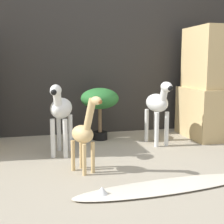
# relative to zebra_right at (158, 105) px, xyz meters

# --- Properties ---
(ground_plane) EXTENTS (14.00, 14.00, 0.00)m
(ground_plane) POSITION_rel_zebra_right_xyz_m (-0.60, -0.94, -0.42)
(ground_plane) COLOR #9E937F
(wall_back) EXTENTS (6.40, 0.08, 2.20)m
(wall_back) POSITION_rel_zebra_right_xyz_m (-0.60, 0.72, 0.68)
(wall_back) COLOR #2D2B28
(wall_back) RESTS_ON ground_plane
(rock_pillar_right) EXTENTS (0.70, 0.68, 1.24)m
(rock_pillar_right) POSITION_rel_zebra_right_xyz_m (0.79, 0.19, 0.16)
(rock_pillar_right) COLOR tan
(rock_pillar_right) RESTS_ON ground_plane
(zebra_right) EXTENTS (0.22, 0.46, 0.66)m
(zebra_right) POSITION_rel_zebra_right_xyz_m (0.00, 0.00, 0.00)
(zebra_right) COLOR silver
(zebra_right) RESTS_ON ground_plane
(zebra_left) EXTENTS (0.28, 0.46, 0.66)m
(zebra_left) POSITION_rel_zebra_right_xyz_m (-1.01, -0.15, 0.00)
(zebra_left) COLOR silver
(zebra_left) RESTS_ON ground_plane
(giraffe_figurine) EXTENTS (0.24, 0.33, 0.61)m
(giraffe_figurine) POSITION_rel_zebra_right_xyz_m (-0.87, -0.67, -0.11)
(giraffe_figurine) COLOR tan
(giraffe_figurine) RESTS_ON ground_plane
(potted_palm_front) EXTENTS (0.42, 0.42, 0.57)m
(potted_palm_front) POSITION_rel_zebra_right_xyz_m (-0.54, 0.34, 0.02)
(potted_palm_front) COLOR black
(potted_palm_front) RESTS_ON ground_plane
(surfboard) EXTENTS (1.34, 0.37, 0.07)m
(surfboard) POSITION_rel_zebra_right_xyz_m (-0.38, -1.11, -0.40)
(surfboard) COLOR silver
(surfboard) RESTS_ON ground_plane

